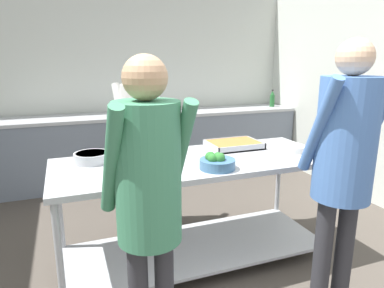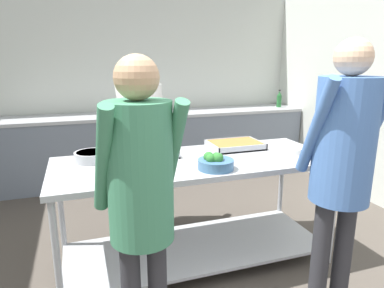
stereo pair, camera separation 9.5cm
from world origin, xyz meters
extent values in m
cube|color=silver|center=(0.00, 3.80, 1.32)|extent=(5.06, 0.06, 2.65)
cube|color=silver|center=(2.50, 1.90, 1.32)|extent=(0.06, 3.92, 2.65)
cube|color=slate|center=(0.00, 3.43, 0.44)|extent=(4.90, 0.62, 0.87)
cube|color=#ADAFB5|center=(0.00, 3.43, 0.89)|extent=(4.90, 0.65, 0.04)
cube|color=black|center=(0.85, 3.43, 0.90)|extent=(0.52, 0.36, 0.02)
cube|color=#ADAFB5|center=(0.13, 1.23, 0.85)|extent=(2.16, 0.84, 0.04)
cube|color=#ADAFB5|center=(0.13, 1.23, 0.12)|extent=(2.08, 0.76, 0.02)
cylinder|color=#ADAFB5|center=(-0.89, 0.86, 0.42)|extent=(0.04, 0.04, 0.83)
cylinder|color=#ADAFB5|center=(1.16, 0.86, 0.42)|extent=(0.04, 0.04, 0.83)
cylinder|color=#ADAFB5|center=(-0.89, 1.60, 0.42)|extent=(0.04, 0.04, 0.83)
cylinder|color=#ADAFB5|center=(1.16, 1.60, 0.42)|extent=(0.04, 0.04, 0.83)
cylinder|color=#ADAFB5|center=(-0.63, 1.44, 0.91)|extent=(0.26, 0.26, 0.07)
cylinder|color=brown|center=(-0.63, 1.44, 0.94)|extent=(0.23, 0.23, 0.01)
cylinder|color=black|center=(-0.43, 1.44, 0.94)|extent=(0.14, 0.02, 0.02)
cube|color=#ADAFB5|center=(-0.18, 1.43, 0.88)|extent=(0.42, 0.29, 0.01)
cube|color=#B23D2D|center=(-0.18, 1.43, 0.91)|extent=(0.39, 0.27, 0.04)
cube|color=#ADAFB5|center=(-0.18, 1.29, 0.90)|extent=(0.42, 0.01, 0.05)
cube|color=#ADAFB5|center=(-0.18, 1.57, 0.90)|extent=(0.42, 0.01, 0.05)
cube|color=#ADAFB5|center=(-0.38, 1.43, 0.90)|extent=(0.01, 0.29, 0.05)
cube|color=#ADAFB5|center=(0.02, 1.43, 0.90)|extent=(0.01, 0.29, 0.05)
cylinder|color=#3D668C|center=(0.19, 0.96, 0.91)|extent=(0.25, 0.25, 0.07)
sphere|color=#2D702D|center=(0.21, 0.96, 0.96)|extent=(0.06, 0.06, 0.06)
sphere|color=#2D702D|center=(0.20, 0.99, 0.96)|extent=(0.06, 0.06, 0.06)
sphere|color=#2D702D|center=(0.15, 0.99, 0.96)|extent=(0.08, 0.08, 0.08)
sphere|color=#2D702D|center=(0.14, 0.94, 0.96)|extent=(0.07, 0.07, 0.07)
sphere|color=#2D702D|center=(0.19, 0.93, 0.96)|extent=(0.08, 0.08, 0.08)
cube|color=#ADAFB5|center=(0.57, 1.46, 0.88)|extent=(0.45, 0.33, 0.01)
cube|color=#9E6B33|center=(0.57, 1.46, 0.91)|extent=(0.43, 0.31, 0.04)
cube|color=#ADAFB5|center=(0.57, 1.30, 0.90)|extent=(0.45, 0.01, 0.05)
cube|color=#ADAFB5|center=(0.57, 1.62, 0.90)|extent=(0.45, 0.01, 0.05)
cube|color=#ADAFB5|center=(0.36, 1.46, 0.90)|extent=(0.01, 0.33, 0.05)
cube|color=#ADAFB5|center=(0.79, 1.46, 0.90)|extent=(0.01, 0.33, 0.05)
cylinder|color=white|center=(0.97, 1.19, 0.88)|extent=(0.26, 0.26, 0.01)
cylinder|color=white|center=(0.97, 1.19, 0.89)|extent=(0.26, 0.26, 0.01)
cylinder|color=white|center=(0.97, 1.19, 0.90)|extent=(0.26, 0.26, 0.01)
cylinder|color=white|center=(0.97, 1.19, 0.92)|extent=(0.25, 0.25, 0.01)
cylinder|color=#3D7F5B|center=(-0.61, 0.38, 1.18)|extent=(0.11, 0.32, 0.56)
cylinder|color=#3D7F5B|center=(-0.27, 0.42, 1.18)|extent=(0.11, 0.32, 0.56)
cylinder|color=#3D7F5B|center=(-0.44, 0.40, 1.10)|extent=(0.32, 0.32, 0.69)
sphere|color=tan|center=(-0.44, 0.40, 1.55)|extent=(0.21, 0.21, 0.21)
cylinder|color=#2D2D33|center=(0.67, 0.40, 0.40)|extent=(0.11, 0.11, 0.80)
cylinder|color=#2D2D33|center=(0.83, 0.37, 0.40)|extent=(0.11, 0.11, 0.80)
cylinder|color=#4770B2|center=(0.57, 0.41, 1.25)|extent=(0.11, 0.33, 0.60)
cylinder|color=#4770B2|center=(0.93, 0.36, 1.25)|extent=(0.11, 0.33, 0.60)
cylinder|color=#4770B2|center=(0.75, 0.38, 1.17)|extent=(0.35, 0.35, 0.74)
sphere|color=tan|center=(0.75, 0.38, 1.64)|extent=(0.21, 0.21, 0.21)
cylinder|color=#2D2D33|center=(-0.05, 2.00, 0.37)|extent=(0.11, 0.11, 0.73)
cylinder|color=#2D2D33|center=(-0.21, 1.97, 0.37)|extent=(0.11, 0.11, 0.73)
cylinder|color=silver|center=(0.06, 2.02, 1.15)|extent=(0.12, 0.31, 0.55)
cylinder|color=silver|center=(-0.32, 1.96, 1.15)|extent=(0.12, 0.31, 0.55)
cylinder|color=silver|center=(-0.13, 1.99, 1.07)|extent=(0.36, 0.36, 0.67)
sphere|color=tan|center=(-0.13, 1.99, 1.51)|extent=(0.21, 0.21, 0.21)
cylinder|color=#23602D|center=(2.23, 3.38, 1.00)|extent=(0.07, 0.07, 0.18)
cone|color=#23602D|center=(2.23, 3.38, 1.12)|extent=(0.07, 0.07, 0.07)
cylinder|color=black|center=(2.23, 3.38, 1.16)|extent=(0.03, 0.03, 0.02)
camera|label=1|loc=(-0.79, -1.13, 1.63)|focal=32.00mm
camera|label=2|loc=(-0.70, -1.16, 1.63)|focal=32.00mm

